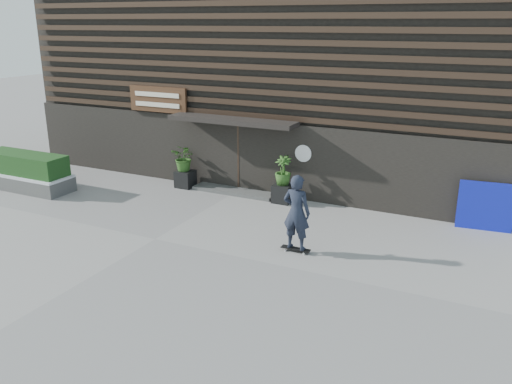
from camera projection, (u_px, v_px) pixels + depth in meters
The scene contains 12 objects.
ground at pixel (155, 239), 14.49m from camera, with size 80.00×80.00×0.00m, color gray.
entrance_step at pixel (235, 191), 18.40m from camera, with size 3.00×0.80×0.12m, color #464644.
planter_pot_left at pixel (185, 179), 18.95m from camera, with size 0.60×0.60×0.60m, color black.
bamboo_left at pixel (184, 158), 18.71m from camera, with size 0.86×0.75×0.96m, color #2D591E.
planter_pot_right at pixel (283, 193), 17.36m from camera, with size 0.60×0.60×0.60m, color black.
bamboo_right at pixel (283, 170), 17.12m from camera, with size 0.54×0.54×0.96m, color #2D591E.
raised_bed at pixel (27, 182), 18.78m from camera, with size 3.50×1.20×0.50m, color #484846.
snow_layer at pixel (26, 174), 18.69m from camera, with size 3.50×1.20×0.08m, color white.
hedge at pixel (24, 163), 18.57m from camera, with size 3.30×1.00×0.70m, color #173B15.
blue_tarp at pixel (486, 206), 14.94m from camera, with size 1.50×0.12×1.40m, color #0D16B4.
building at pixel (295, 64), 21.76m from camera, with size 18.00×11.00×8.00m.
skateboarder at pixel (297, 213), 13.37m from camera, with size 0.78×0.50×2.07m.
Camera 1 is at (8.38, -10.80, 5.70)m, focal length 37.16 mm.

